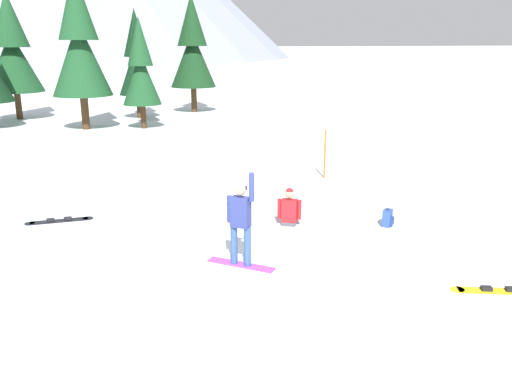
# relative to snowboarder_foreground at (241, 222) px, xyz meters

# --- Properties ---
(ground_plane) EXTENTS (800.00, 800.00, 0.00)m
(ground_plane) POSITION_rel_snowboarder_foreground_xyz_m (-0.36, -0.63, -0.99)
(ground_plane) COLOR silver
(snowboarder_foreground) EXTENTS (1.35, 1.21, 2.08)m
(snowboarder_foreground) POSITION_rel_snowboarder_foreground_xyz_m (0.00, 0.00, 0.00)
(snowboarder_foreground) COLOR #993FD8
(snowboarder_foreground) RESTS_ON ground_plane
(snowboarder_midground) EXTENTS (1.17, 1.75, 1.01)m
(snowboarder_midground) POSITION_rel_snowboarder_foreground_xyz_m (1.94, 2.34, -0.64)
(snowboarder_midground) COLOR #4C4C51
(snowboarder_midground) RESTS_ON ground_plane
(loose_snowboard_near_right) EXTENTS (1.74, 0.30, 0.09)m
(loose_snowboard_near_right) POSITION_rel_snowboarder_foreground_xyz_m (-3.98, 4.15, -0.97)
(loose_snowboard_near_right) COLOR black
(loose_snowboard_near_right) RESTS_ON ground_plane
(loose_snowboard_far_spare) EXTENTS (1.79, 0.86, 0.09)m
(loose_snowboard_far_spare) POSITION_rel_snowboarder_foreground_xyz_m (4.49, -2.58, -0.97)
(loose_snowboard_far_spare) COLOR yellow
(loose_snowboard_far_spare) RESTS_ON ground_plane
(backpack_blue) EXTENTS (0.38, 0.38, 0.47)m
(backpack_blue) POSITION_rel_snowboarder_foreground_xyz_m (4.31, 1.42, -0.78)
(backpack_blue) COLOR #2D4C9E
(backpack_blue) RESTS_ON ground_plane
(trail_marker_pole) EXTENTS (0.06, 0.06, 1.71)m
(trail_marker_pole) POSITION_rel_snowboarder_foreground_xyz_m (4.69, 6.58, -0.14)
(trail_marker_pole) COLOR orange
(trail_marker_pole) RESTS_ON ground_plane
(pine_tree_leaning) EXTENTS (2.08, 2.08, 5.92)m
(pine_tree_leaning) POSITION_rel_snowboarder_foreground_xyz_m (-0.56, 19.59, 2.23)
(pine_tree_leaning) COLOR #472D19
(pine_tree_leaning) RESTS_ON ground_plane
(pine_tree_broad) EXTENTS (3.13, 3.13, 8.24)m
(pine_tree_broad) POSITION_rel_snowboarder_foreground_xyz_m (-3.62, 20.14, 3.50)
(pine_tree_broad) COLOR #472D19
(pine_tree_broad) RESTS_ON ground_plane
(pine_tree_twin) EXTENTS (3.00, 3.00, 7.59)m
(pine_tree_twin) POSITION_rel_snowboarder_foreground_xyz_m (3.27, 25.75, 3.14)
(pine_tree_twin) COLOR #472D19
(pine_tree_twin) RESTS_ON ground_plane
(pine_tree_young) EXTENTS (2.30, 2.30, 6.54)m
(pine_tree_young) POSITION_rel_snowboarder_foreground_xyz_m (-0.49, 23.78, 2.57)
(pine_tree_young) COLOR #472D19
(pine_tree_young) RESTS_ON ground_plane
(pine_tree_tall) EXTENTS (3.31, 3.31, 7.52)m
(pine_tree_tall) POSITION_rel_snowboarder_foreground_xyz_m (-7.65, 25.26, 3.11)
(pine_tree_tall) COLOR #472D19
(pine_tree_tall) RESTS_ON ground_plane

